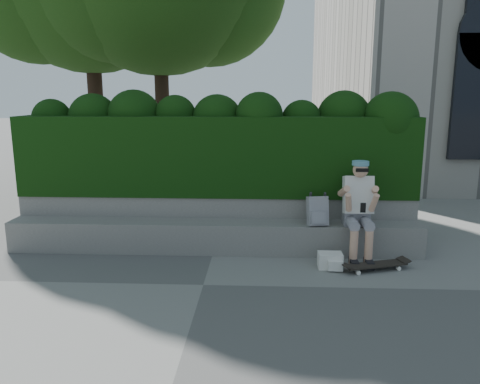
{
  "coord_description": "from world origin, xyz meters",
  "views": [
    {
      "loc": [
        0.7,
        -5.3,
        2.27
      ],
      "look_at": [
        0.4,
        1.0,
        0.95
      ],
      "focal_mm": 35.0,
      "sensor_mm": 36.0,
      "label": 1
    }
  ],
  "objects_px": {
    "skateboard": "(375,265)",
    "backpack_plaid": "(318,211)",
    "backpack_ground": "(330,260)",
    "person": "(358,206)"
  },
  "relations": [
    {
      "from": "skateboard",
      "to": "backpack_plaid",
      "type": "bearing_deg",
      "value": 124.13
    },
    {
      "from": "backpack_plaid",
      "to": "backpack_ground",
      "type": "distance_m",
      "value": 0.75
    },
    {
      "from": "backpack_plaid",
      "to": "skateboard",
      "type": "bearing_deg",
      "value": -48.68
    },
    {
      "from": "person",
      "to": "backpack_ground",
      "type": "height_order",
      "value": "person"
    },
    {
      "from": "backpack_plaid",
      "to": "backpack_ground",
      "type": "bearing_deg",
      "value": -85.85
    },
    {
      "from": "person",
      "to": "backpack_ground",
      "type": "distance_m",
      "value": 0.88
    },
    {
      "from": "backpack_plaid",
      "to": "person",
      "type": "bearing_deg",
      "value": -18.69
    },
    {
      "from": "person",
      "to": "backpack_plaid",
      "type": "xyz_separation_m",
      "value": [
        -0.55,
        0.08,
        -0.1
      ]
    },
    {
      "from": "person",
      "to": "backpack_ground",
      "type": "xyz_separation_m",
      "value": [
        -0.42,
        -0.41,
        -0.65
      ]
    },
    {
      "from": "backpack_ground",
      "to": "skateboard",
      "type": "bearing_deg",
      "value": -6.64
    }
  ]
}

